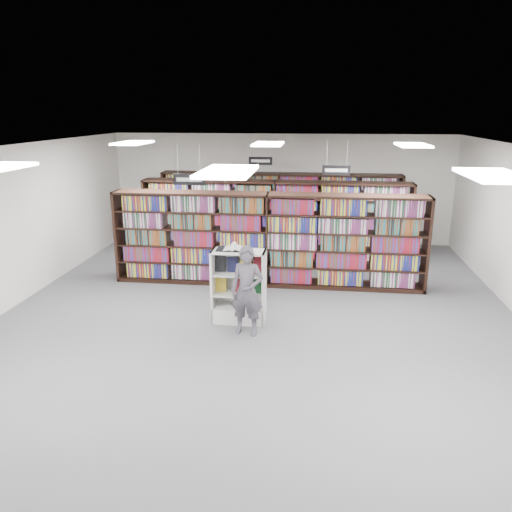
# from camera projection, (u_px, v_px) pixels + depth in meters

# --- Properties ---
(floor) EXTENTS (12.00, 12.00, 0.00)m
(floor) POSITION_uv_depth(u_px,v_px,m) (257.00, 318.00, 9.62)
(floor) COLOR #4E4E53
(floor) RESTS_ON ground
(ceiling) EXTENTS (10.00, 12.00, 0.10)m
(ceiling) POSITION_uv_depth(u_px,v_px,m) (257.00, 149.00, 8.72)
(ceiling) COLOR white
(ceiling) RESTS_ON wall_back
(wall_back) EXTENTS (10.00, 0.10, 3.20)m
(wall_back) POSITION_uv_depth(u_px,v_px,m) (281.00, 189.00, 14.88)
(wall_back) COLOR silver
(wall_back) RESTS_ON ground
(wall_front) EXTENTS (10.00, 0.10, 3.20)m
(wall_front) POSITION_uv_depth(u_px,v_px,m) (156.00, 449.00, 3.45)
(wall_front) COLOR silver
(wall_front) RESTS_ON ground
(wall_left) EXTENTS (0.10, 12.00, 3.20)m
(wall_left) POSITION_uv_depth(u_px,v_px,m) (3.00, 230.00, 9.74)
(wall_left) COLOR silver
(wall_left) RESTS_ON ground
(bookshelf_row_near) EXTENTS (7.00, 0.60, 2.10)m
(bookshelf_row_near) POSITION_uv_depth(u_px,v_px,m) (268.00, 240.00, 11.23)
(bookshelf_row_near) COLOR black
(bookshelf_row_near) RESTS_ON floor
(bookshelf_row_mid) EXTENTS (7.00, 0.60, 2.10)m
(bookshelf_row_mid) POSITION_uv_depth(u_px,v_px,m) (275.00, 221.00, 13.13)
(bookshelf_row_mid) COLOR black
(bookshelf_row_mid) RESTS_ON floor
(bookshelf_row_far) EXTENTS (7.00, 0.60, 2.10)m
(bookshelf_row_far) POSITION_uv_depth(u_px,v_px,m) (280.00, 209.00, 14.75)
(bookshelf_row_far) COLOR black
(bookshelf_row_far) RESTS_ON floor
(aisle_sign_left) EXTENTS (0.65, 0.02, 0.80)m
(aisle_sign_left) POSITION_uv_depth(u_px,v_px,m) (189.00, 179.00, 10.03)
(aisle_sign_left) COLOR #B2B2B7
(aisle_sign_left) RESTS_ON ceiling
(aisle_sign_right) EXTENTS (0.65, 0.02, 0.80)m
(aisle_sign_right) POSITION_uv_depth(u_px,v_px,m) (336.00, 169.00, 11.59)
(aisle_sign_right) COLOR #B2B2B7
(aisle_sign_right) RESTS_ON ceiling
(aisle_sign_center) EXTENTS (0.65, 0.02, 0.80)m
(aisle_sign_center) POSITION_uv_depth(u_px,v_px,m) (261.00, 160.00, 13.73)
(aisle_sign_center) COLOR #B2B2B7
(aisle_sign_center) RESTS_ON ceiling
(troffer_front_center) EXTENTS (0.60, 1.20, 0.04)m
(troffer_front_center) POSITION_uv_depth(u_px,v_px,m) (227.00, 172.00, 5.87)
(troffer_front_center) COLOR white
(troffer_front_center) RESTS_ON ceiling
(troffer_front_right) EXTENTS (0.60, 1.20, 0.04)m
(troffer_front_right) POSITION_uv_depth(u_px,v_px,m) (494.00, 175.00, 5.53)
(troffer_front_right) COLOR white
(troffer_front_right) RESTS_ON ceiling
(troffer_back_left) EXTENTS (0.60, 1.20, 0.04)m
(troffer_back_left) POSITION_uv_depth(u_px,v_px,m) (133.00, 143.00, 10.98)
(troffer_back_left) COLOR white
(troffer_back_left) RESTS_ON ceiling
(troffer_back_center) EXTENTS (0.60, 1.20, 0.04)m
(troffer_back_center) POSITION_uv_depth(u_px,v_px,m) (268.00, 144.00, 10.63)
(troffer_back_center) COLOR white
(troffer_back_center) RESTS_ON ceiling
(troffer_back_right) EXTENTS (0.60, 1.20, 0.04)m
(troffer_back_right) POSITION_uv_depth(u_px,v_px,m) (413.00, 145.00, 10.29)
(troffer_back_right) COLOR white
(troffer_back_right) RESTS_ON ceiling
(endcap_display) EXTENTS (1.00, 0.51, 1.39)m
(endcap_display) POSITION_uv_depth(u_px,v_px,m) (239.00, 297.00, 9.41)
(endcap_display) COLOR silver
(endcap_display) RESTS_ON floor
(open_book) EXTENTS (0.65, 0.38, 0.13)m
(open_book) POSITION_uv_depth(u_px,v_px,m) (234.00, 248.00, 9.17)
(open_book) COLOR black
(open_book) RESTS_ON endcap_display
(shopper) EXTENTS (0.64, 0.46, 1.62)m
(shopper) POSITION_uv_depth(u_px,v_px,m) (247.00, 291.00, 8.73)
(shopper) COLOR #504A54
(shopper) RESTS_ON floor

